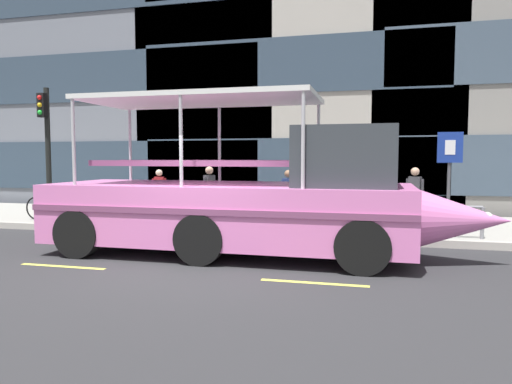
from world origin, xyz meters
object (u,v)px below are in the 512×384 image
(duck_tour_boat, at_px, (253,202))
(pedestrian_mid_left, at_px, (288,192))
(leaned_bicycle, at_px, (51,208))
(pedestrian_mid_right, at_px, (209,189))
(parking_sign, at_px, (449,165))
(traffic_light_pole, at_px, (46,140))
(pedestrian_near_bow, at_px, (415,192))
(pedestrian_near_stern, at_px, (159,189))

(duck_tour_boat, xyz_separation_m, pedestrian_mid_left, (0.13, 3.35, -0.02))
(leaned_bicycle, distance_m, pedestrian_mid_right, 4.97)
(parking_sign, distance_m, duck_tour_boat, 5.27)
(duck_tour_boat, height_order, pedestrian_mid_left, duck_tour_boat)
(duck_tour_boat, relative_size, pedestrian_mid_left, 6.21)
(traffic_light_pole, distance_m, pedestrian_near_bow, 10.92)
(pedestrian_near_stern, bearing_deg, parking_sign, -5.63)
(pedestrian_mid_right, height_order, pedestrian_near_stern, pedestrian_mid_right)
(pedestrian_near_stern, bearing_deg, pedestrian_mid_left, -6.06)
(pedestrian_mid_left, xyz_separation_m, pedestrian_mid_right, (-2.20, -0.38, 0.06))
(parking_sign, xyz_separation_m, pedestrian_near_bow, (-0.76, 0.61, -0.73))
(parking_sign, relative_size, pedestrian_mid_left, 1.64)
(traffic_light_pole, height_order, pedestrian_mid_left, traffic_light_pole)
(parking_sign, height_order, duck_tour_boat, duck_tour_boat)
(traffic_light_pole, distance_m, duck_tour_boat, 7.95)
(duck_tour_boat, bearing_deg, pedestrian_near_bow, 45.58)
(duck_tour_boat, relative_size, pedestrian_near_stern, 6.29)
(duck_tour_boat, distance_m, pedestrian_mid_right, 3.62)
(traffic_light_pole, height_order, pedestrian_near_stern, traffic_light_pole)
(traffic_light_pole, xyz_separation_m, parking_sign, (11.56, 0.16, -0.72))
(parking_sign, distance_m, pedestrian_mid_right, 6.39)
(parking_sign, distance_m, pedestrian_near_bow, 1.22)
(traffic_light_pole, height_order, duck_tour_boat, traffic_light_pole)
(pedestrian_mid_right, bearing_deg, traffic_light_pole, -178.30)
(traffic_light_pole, relative_size, duck_tour_boat, 0.42)
(parking_sign, height_order, pedestrian_mid_left, parking_sign)
(leaned_bicycle, bearing_deg, parking_sign, 2.25)
(pedestrian_mid_right, bearing_deg, pedestrian_near_stern, 157.18)
(pedestrian_near_stern, bearing_deg, pedestrian_mid_right, -22.82)
(duck_tour_boat, bearing_deg, leaned_bicycle, 160.06)
(parking_sign, bearing_deg, traffic_light_pole, -179.23)
(parking_sign, bearing_deg, duck_tour_boat, -145.19)
(parking_sign, height_order, pedestrian_near_stern, parking_sign)
(traffic_light_pole, distance_m, pedestrian_mid_right, 5.41)
(parking_sign, xyz_separation_m, pedestrian_mid_right, (-6.35, -0.00, -0.73))
(pedestrian_mid_right, xyz_separation_m, pedestrian_near_stern, (-1.95, 0.82, -0.07))
(pedestrian_near_bow, bearing_deg, pedestrian_mid_left, -176.03)
(pedestrian_near_bow, xyz_separation_m, pedestrian_mid_right, (-5.59, -0.61, 0.01))
(pedestrian_mid_left, bearing_deg, pedestrian_near_bow, 3.97)
(parking_sign, xyz_separation_m, pedestrian_mid_left, (-4.15, 0.38, -0.78))
(duck_tour_boat, bearing_deg, pedestrian_near_stern, 136.63)
(parking_sign, distance_m, pedestrian_mid_left, 4.24)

